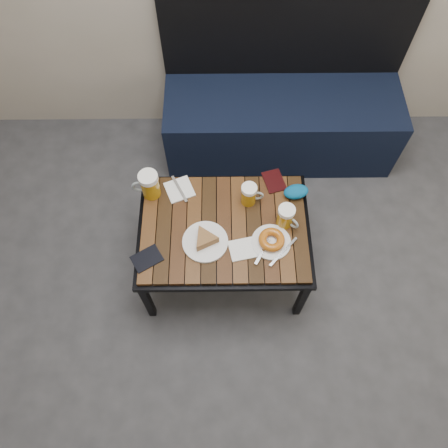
{
  "coord_description": "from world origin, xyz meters",
  "views": [
    {
      "loc": [
        -0.24,
        -0.09,
        2.33
      ],
      "look_at": [
        -0.23,
        0.89,
        0.5
      ],
      "focal_mm": 35.0,
      "sensor_mm": 36.0,
      "label": 1
    }
  ],
  "objects_px": {
    "cafe_table": "(224,231)",
    "beer_mug_left": "(149,185)",
    "knit_pouch": "(296,192)",
    "plate_pie": "(205,240)",
    "passport_burgundy": "(274,181)",
    "beer_mug_centre": "(249,194)",
    "passport_navy": "(147,259)",
    "beer_mug_right": "(286,217)",
    "plate_bagel": "(271,241)",
    "bench": "(281,117)"
  },
  "relations": [
    {
      "from": "beer_mug_centre",
      "to": "beer_mug_right",
      "type": "distance_m",
      "value": 0.21
    },
    {
      "from": "cafe_table",
      "to": "passport_burgundy",
      "type": "xyz_separation_m",
      "value": [
        0.26,
        0.26,
        0.05
      ]
    },
    {
      "from": "beer_mug_left",
      "to": "knit_pouch",
      "type": "distance_m",
      "value": 0.73
    },
    {
      "from": "bench",
      "to": "beer_mug_left",
      "type": "distance_m",
      "value": 1.03
    },
    {
      "from": "passport_navy",
      "to": "passport_burgundy",
      "type": "distance_m",
      "value": 0.75
    },
    {
      "from": "plate_pie",
      "to": "passport_burgundy",
      "type": "height_order",
      "value": "plate_pie"
    },
    {
      "from": "bench",
      "to": "plate_bagel",
      "type": "xyz_separation_m",
      "value": [
        -0.14,
        -0.96,
        0.22
      ]
    },
    {
      "from": "cafe_table",
      "to": "knit_pouch",
      "type": "height_order",
      "value": "knit_pouch"
    },
    {
      "from": "bench",
      "to": "plate_pie",
      "type": "xyz_separation_m",
      "value": [
        -0.45,
        -0.96,
        0.22
      ]
    },
    {
      "from": "passport_navy",
      "to": "plate_bagel",
      "type": "bearing_deg",
      "value": 66.37
    },
    {
      "from": "plate_pie",
      "to": "beer_mug_centre",
      "type": "bearing_deg",
      "value": 46.75
    },
    {
      "from": "bench",
      "to": "knit_pouch",
      "type": "height_order",
      "value": "bench"
    },
    {
      "from": "cafe_table",
      "to": "passport_burgundy",
      "type": "height_order",
      "value": "passport_burgundy"
    },
    {
      "from": "passport_burgundy",
      "to": "plate_bagel",
      "type": "bearing_deg",
      "value": -111.71
    },
    {
      "from": "beer_mug_left",
      "to": "plate_pie",
      "type": "relative_size",
      "value": 0.71
    },
    {
      "from": "plate_pie",
      "to": "passport_navy",
      "type": "height_order",
      "value": "plate_pie"
    },
    {
      "from": "beer_mug_left",
      "to": "passport_burgundy",
      "type": "bearing_deg",
      "value": -174.93
    },
    {
      "from": "passport_navy",
      "to": "beer_mug_centre",
      "type": "bearing_deg",
      "value": 91.44
    },
    {
      "from": "cafe_table",
      "to": "beer_mug_right",
      "type": "distance_m",
      "value": 0.31
    },
    {
      "from": "plate_pie",
      "to": "plate_bagel",
      "type": "distance_m",
      "value": 0.31
    },
    {
      "from": "beer_mug_right",
      "to": "passport_burgundy",
      "type": "bearing_deg",
      "value": 139.17
    },
    {
      "from": "bench",
      "to": "knit_pouch",
      "type": "bearing_deg",
      "value": -89.95
    },
    {
      "from": "plate_bagel",
      "to": "beer_mug_centre",
      "type": "bearing_deg",
      "value": 112.76
    },
    {
      "from": "plate_pie",
      "to": "knit_pouch",
      "type": "height_order",
      "value": "plate_pie"
    },
    {
      "from": "plate_bagel",
      "to": "knit_pouch",
      "type": "bearing_deg",
      "value": 62.7
    },
    {
      "from": "beer_mug_right",
      "to": "bench",
      "type": "bearing_deg",
      "value": 126.75
    },
    {
      "from": "beer_mug_centre",
      "to": "plate_pie",
      "type": "relative_size",
      "value": 0.57
    },
    {
      "from": "beer_mug_right",
      "to": "plate_pie",
      "type": "bearing_deg",
      "value": -124.02
    },
    {
      "from": "plate_pie",
      "to": "plate_bagel",
      "type": "bearing_deg",
      "value": -0.95
    },
    {
      "from": "passport_burgundy",
      "to": "bench",
      "type": "bearing_deg",
      "value": 64.9
    },
    {
      "from": "cafe_table",
      "to": "beer_mug_left",
      "type": "distance_m",
      "value": 0.43
    },
    {
      "from": "plate_pie",
      "to": "beer_mug_right",
      "type": "bearing_deg",
      "value": 14.74
    },
    {
      "from": "beer_mug_centre",
      "to": "bench",
      "type": "bearing_deg",
      "value": 72.67
    },
    {
      "from": "beer_mug_centre",
      "to": "passport_navy",
      "type": "bearing_deg",
      "value": -146.88
    },
    {
      "from": "passport_navy",
      "to": "knit_pouch",
      "type": "distance_m",
      "value": 0.8
    },
    {
      "from": "plate_pie",
      "to": "knit_pouch",
      "type": "bearing_deg",
      "value": 30.28
    },
    {
      "from": "beer_mug_centre",
      "to": "beer_mug_left",
      "type": "bearing_deg",
      "value": 174.59
    },
    {
      "from": "passport_navy",
      "to": "knit_pouch",
      "type": "relative_size",
      "value": 1.06
    },
    {
      "from": "knit_pouch",
      "to": "plate_pie",
      "type": "bearing_deg",
      "value": -149.72
    },
    {
      "from": "cafe_table",
      "to": "plate_pie",
      "type": "bearing_deg",
      "value": -137.09
    },
    {
      "from": "beer_mug_left",
      "to": "knit_pouch",
      "type": "bearing_deg",
      "value": 177.85
    },
    {
      "from": "bench",
      "to": "plate_pie",
      "type": "relative_size",
      "value": 6.45
    },
    {
      "from": "cafe_table",
      "to": "plate_bagel",
      "type": "height_order",
      "value": "plate_bagel"
    },
    {
      "from": "plate_pie",
      "to": "passport_burgundy",
      "type": "relative_size",
      "value": 1.63
    },
    {
      "from": "beer_mug_centre",
      "to": "plate_pie",
      "type": "xyz_separation_m",
      "value": [
        -0.21,
        -0.23,
        -0.04
      ]
    },
    {
      "from": "beer_mug_left",
      "to": "passport_navy",
      "type": "height_order",
      "value": "beer_mug_left"
    },
    {
      "from": "beer_mug_centre",
      "to": "cafe_table",
      "type": "bearing_deg",
      "value": -130.2
    },
    {
      "from": "passport_navy",
      "to": "beer_mug_left",
      "type": "bearing_deg",
      "value": 149.4
    },
    {
      "from": "cafe_table",
      "to": "beer_mug_right",
      "type": "relative_size",
      "value": 6.51
    },
    {
      "from": "beer_mug_right",
      "to": "passport_burgundy",
      "type": "height_order",
      "value": "beer_mug_right"
    }
  ]
}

